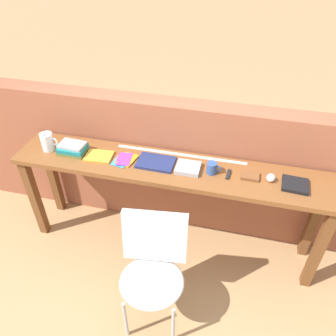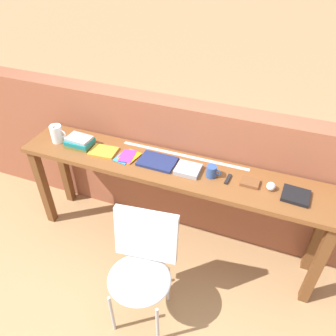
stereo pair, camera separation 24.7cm
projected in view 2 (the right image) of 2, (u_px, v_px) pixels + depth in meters
The scene contains 16 objects.
ground_plane at pixel (158, 266), 2.84m from camera, with size 40.00×40.00×0.00m, color tan.
brick_wall_back at pixel (184, 167), 2.92m from camera, with size 6.00×0.20×1.25m, color #935138.
sideboard at pixel (170, 180), 2.60m from camera, with size 2.50×0.44×0.88m.
chair_white_moulded at pixel (142, 264), 2.23m from camera, with size 0.49×0.50×0.89m.
pitcher_white at pixel (57, 134), 2.75m from camera, with size 0.14×0.10×0.18m.
book_stack_leftmost at pixel (79, 142), 2.71m from camera, with size 0.22×0.16×0.08m.
magazine_cycling at pixel (103, 151), 2.66m from camera, with size 0.21×0.16×0.02m, color gold.
pamphlet_pile_colourful at pixel (128, 156), 2.61m from camera, with size 0.19×0.20×0.01m.
book_open_centre at pixel (157, 162), 2.55m from camera, with size 0.29×0.20×0.02m, color navy.
book_grey_hardcover at pixel (188, 169), 2.46m from camera, with size 0.18×0.17×0.03m, color #9E9EA3.
mug at pixel (212, 171), 2.40m from camera, with size 0.11×0.08×0.09m.
multitool_folded at pixel (228, 179), 2.38m from camera, with size 0.02×0.11×0.02m, color black.
leather_journal_brown at pixel (250, 183), 2.35m from camera, with size 0.13×0.10×0.02m, color brown.
sports_ball_small at pixel (271, 186), 2.29m from camera, with size 0.06×0.06×0.06m, color silver.
book_repair_rightmost at pixel (296, 196), 2.24m from camera, with size 0.18×0.17×0.03m, color black.
ruler_metal_back_edge at pixel (184, 156), 2.63m from camera, with size 1.06×0.03×0.00m, color silver.
Camera 2 is at (0.70, -1.57, 2.42)m, focal length 35.00 mm.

